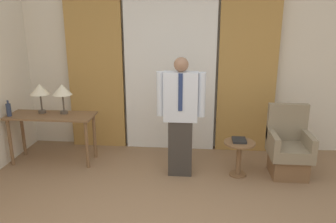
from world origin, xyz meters
TOP-DOWN VIEW (x-y plane):
  - wall_back at (0.00, 2.86)m, footprint 10.00×0.06m
  - curtain_sheer_center at (0.00, 2.73)m, footprint 1.47×0.06m
  - curtain_drape_left at (-1.23, 2.73)m, footprint 0.92×0.06m
  - curtain_drape_right at (1.23, 2.73)m, footprint 0.92×0.06m
  - desk at (-1.73, 2.02)m, footprint 1.30×0.49m
  - table_lamp_left at (-1.91, 2.10)m, footprint 0.28×0.28m
  - table_lamp_right at (-1.56, 2.10)m, footprint 0.28×0.28m
  - bottle_near_edge at (-2.32, 1.90)m, footprint 0.07×0.07m
  - person at (0.23, 1.75)m, footprint 0.66×0.22m
  - armchair at (1.75, 1.90)m, footprint 0.55×0.58m
  - side_table at (1.05, 1.78)m, footprint 0.43×0.43m
  - book at (1.04, 1.81)m, footprint 0.19×0.23m

SIDE VIEW (x-z plane):
  - side_table at x=1.05m, z-range 0.09..0.60m
  - armchair at x=1.75m, z-range -0.13..0.85m
  - book at x=1.04m, z-range 0.51..0.54m
  - desk at x=-1.73m, z-range 0.26..1.01m
  - bottle_near_edge at x=-2.32m, z-range 0.73..0.97m
  - person at x=0.23m, z-range 0.07..1.73m
  - table_lamp_left at x=-1.91m, z-range 0.88..1.33m
  - table_lamp_right at x=-1.56m, z-range 0.88..1.33m
  - curtain_sheer_center at x=0.00m, z-range 0.00..2.58m
  - curtain_drape_left at x=-1.23m, z-range 0.00..2.58m
  - curtain_drape_right at x=1.23m, z-range 0.00..2.58m
  - wall_back at x=0.00m, z-range 0.00..2.70m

